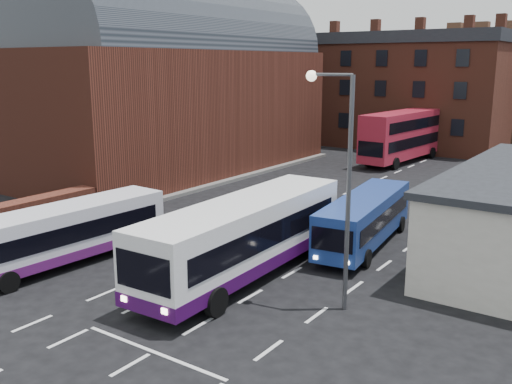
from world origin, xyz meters
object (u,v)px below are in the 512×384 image
Objects in this scene: street_lamp at (341,170)px; bus_red_double at (402,136)px; bus_white_outbound at (66,230)px; bus_white_inbound at (245,232)px; bus_blue at (365,217)px.

bus_red_double is at bearing 106.94° from street_lamp.
bus_white_outbound is 13.29m from street_lamp.
bus_white_inbound is 5.88m from street_lamp.
street_lamp is (4.79, -0.70, 3.34)m from bus_white_inbound.
bus_white_inbound is at bearing 103.76° from bus_red_double.
bus_blue is at bearing -111.68° from bus_white_inbound.
bus_white_outbound is 1.05× the size of bus_blue.
bus_red_double is at bearing -82.53° from bus_white_inbound.
bus_red_double is at bearing 88.98° from bus_white_outbound.
bus_white_outbound is at bearing -167.92° from street_lamp.
bus_white_outbound is 0.84× the size of bus_red_double.
bus_red_double is 33.97m from street_lamp.
bus_blue is 25.99m from bus_red_double.
bus_white_outbound is 14.42m from bus_blue.
bus_red_double reaches higher than bus_blue.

